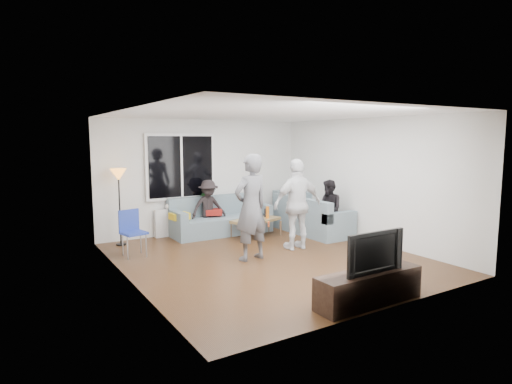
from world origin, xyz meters
TOP-DOWN VIEW (x-y plane):
  - floor at (0.00, 0.00)m, footprint 5.00×5.50m
  - ceiling at (0.00, 0.00)m, footprint 5.00×5.50m
  - wall_back at (0.00, 2.77)m, footprint 5.00×0.04m
  - wall_front at (0.00, -2.77)m, footprint 5.00×0.04m
  - wall_left at (-2.52, 0.00)m, footprint 0.04×5.50m
  - wall_right at (2.52, 0.00)m, footprint 0.04×5.50m
  - window_frame at (-0.60, 2.69)m, footprint 1.62×0.06m
  - window_glass at (-0.60, 2.65)m, footprint 1.50×0.02m
  - window_mullion at (-0.60, 2.64)m, footprint 0.05×0.03m
  - radiator at (-0.60, 2.65)m, footprint 1.30×0.12m
  - potted_plant at (-0.11, 2.62)m, footprint 0.25×0.22m
  - vase at (-0.93, 2.62)m, footprint 0.21×0.21m
  - sofa_back_section at (0.19, 2.27)m, footprint 2.30×0.85m
  - sofa_right_section at (2.02, 1.24)m, footprint 2.00×0.85m
  - sofa_corner at (2.31, 2.27)m, footprint 0.85×0.85m
  - cushion_yellow at (-0.83, 2.25)m, footprint 0.40×0.34m
  - cushion_red at (0.04, 2.33)m, footprint 0.45×0.43m
  - coffee_table at (0.72, 1.62)m, footprint 1.24×0.93m
  - pitcher at (0.63, 1.60)m, footprint 0.17×0.17m
  - side_chair at (-2.05, 1.41)m, footprint 0.48×0.48m
  - floor_lamp at (-2.05, 2.40)m, footprint 0.32×0.32m
  - player_left at (-0.31, 0.10)m, footprint 0.75×0.55m
  - player_right at (0.85, 0.27)m, footprint 1.08×0.51m
  - spectator_right at (2.02, 0.67)m, footprint 0.60×0.71m
  - spectator_back at (-0.11, 2.30)m, footprint 0.83×0.50m
  - tv_console at (-0.05, -2.50)m, footprint 1.60×0.40m
  - television at (-0.05, -2.50)m, footprint 0.96×0.13m
  - bottle_d at (0.98, 1.54)m, footprint 0.07×0.07m
  - bottle_c at (0.73, 1.76)m, footprint 0.07×0.07m
  - bottle_e at (1.03, 1.70)m, footprint 0.07×0.07m

SIDE VIEW (x-z plane):
  - floor at x=0.00m, z-range -0.04..0.00m
  - coffee_table at x=0.72m, z-range 0.00..0.40m
  - tv_console at x=-0.05m, z-range 0.00..0.44m
  - radiator at x=-0.60m, z-range 0.00..0.62m
  - sofa_back_section at x=0.19m, z-range 0.00..0.85m
  - sofa_right_section at x=2.02m, z-range 0.00..0.85m
  - sofa_corner at x=2.31m, z-range 0.00..0.85m
  - side_chair at x=-2.05m, z-range 0.00..0.86m
  - pitcher at x=0.63m, z-range 0.40..0.57m
  - bottle_e at x=1.03m, z-range 0.40..0.59m
  - cushion_yellow at x=-0.83m, z-range 0.44..0.58m
  - cushion_red at x=0.04m, z-range 0.45..0.57m
  - bottle_c at x=0.73m, z-range 0.40..0.63m
  - bottle_d at x=0.98m, z-range 0.40..0.67m
  - spectator_back at x=-0.11m, z-range 0.00..1.25m
  - spectator_right at x=2.02m, z-range 0.00..1.28m
  - vase at x=-0.93m, z-range 0.62..0.79m
  - television at x=-0.05m, z-range 0.44..0.99m
  - floor_lamp at x=-2.05m, z-range 0.00..1.56m
  - potted_plant at x=-0.11m, z-range 0.62..1.01m
  - player_right at x=0.85m, z-range 0.00..1.79m
  - player_left at x=-0.31m, z-range 0.00..1.91m
  - wall_back at x=0.00m, z-range 0.00..2.60m
  - wall_front at x=0.00m, z-range 0.00..2.60m
  - wall_left at x=-2.52m, z-range 0.00..2.60m
  - wall_right at x=2.52m, z-range 0.00..2.60m
  - window_frame at x=-0.60m, z-range 0.81..2.29m
  - window_glass at x=-0.60m, z-range 0.88..2.23m
  - window_mullion at x=-0.60m, z-range 0.88..2.23m
  - ceiling at x=0.00m, z-range 2.60..2.64m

